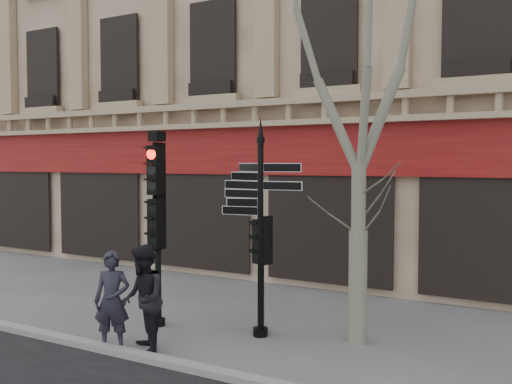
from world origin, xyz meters
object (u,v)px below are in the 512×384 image
plane_tree (360,33)px  pedestrian_b (143,299)px  traffic_signal_secondary (262,254)px  traffic_signal_main (158,203)px  pedestrian_a (112,301)px  fingerpost (260,190)px

plane_tree → pedestrian_b: size_ratio=4.26×
traffic_signal_secondary → plane_tree: plane_tree is taller
traffic_signal_main → pedestrian_a: traffic_signal_main is taller
traffic_signal_secondary → traffic_signal_main: bearing=-145.4°
fingerpost → traffic_signal_secondary: (-0.07, 0.17, -1.22)m
plane_tree → traffic_signal_secondary: bearing=-168.6°
pedestrian_a → fingerpost: bearing=21.9°
pedestrian_a → pedestrian_b: size_ratio=0.93×
traffic_signal_secondary → fingerpost: bearing=-49.1°
traffic_signal_secondary → plane_tree: 4.44m
pedestrian_b → fingerpost: bearing=98.7°
traffic_signal_secondary → plane_tree: (1.80, 0.36, 4.04)m
traffic_signal_secondary → pedestrian_a: bearing=-110.8°
traffic_signal_secondary → plane_tree: bearing=29.9°
plane_tree → pedestrian_a: plane_tree is taller
fingerpost → traffic_signal_secondary: size_ratio=1.87×
traffic_signal_main → plane_tree: size_ratio=0.49×
fingerpost → traffic_signal_main: (-2.12, -0.42, -0.29)m
traffic_signal_secondary → pedestrian_a: size_ratio=1.26×
fingerpost → pedestrian_a: 3.31m
plane_tree → pedestrian_b: (-3.03, -2.35, -4.65)m
traffic_signal_main → traffic_signal_secondary: 2.33m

